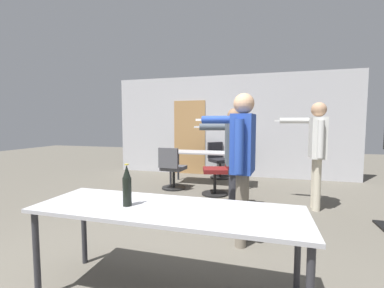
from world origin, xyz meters
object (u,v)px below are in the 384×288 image
object	(u,v)px
person_near_casual	(316,144)
drink_cup	(230,150)
office_chair_near_pushed	(219,161)
beer_bottle	(127,186)
person_right_polo	(242,153)
office_chair_side_rolled	(219,172)
person_far_watching	(233,152)
office_chair_far_left	(172,170)

from	to	relation	value
person_near_casual	drink_cup	world-z (taller)	person_near_casual
office_chair_near_pushed	drink_cup	distance (m)	1.07
beer_bottle	person_right_polo	bearing A→B (deg)	55.91
person_near_casual	beer_bottle	distance (m)	3.34
person_right_polo	office_chair_side_rolled	bearing A→B (deg)	21.97
office_chair_near_pushed	beer_bottle	size ratio (longest dim) A/B	2.70
office_chair_side_rolled	office_chair_near_pushed	size ratio (longest dim) A/B	1.04
drink_cup	office_chair_side_rolled	bearing A→B (deg)	-100.52
person_far_watching	drink_cup	size ratio (longest dim) A/B	14.33
person_right_polo	person_far_watching	bearing A→B (deg)	17.47
office_chair_far_left	beer_bottle	size ratio (longest dim) A/B	2.68
person_near_casual	beer_bottle	world-z (taller)	person_near_casual
person_far_watching	person_right_polo	xyz separation A→B (m)	(0.20, -0.93, 0.09)
office_chair_near_pushed	beer_bottle	bearing A→B (deg)	49.15
office_chair_side_rolled	drink_cup	size ratio (longest dim) A/B	8.26
person_far_watching	office_chair_far_left	distance (m)	1.96
beer_bottle	drink_cup	bearing A→B (deg)	85.14
office_chair_side_rolled	beer_bottle	size ratio (longest dim) A/B	2.80
person_far_watching	office_chair_side_rolled	world-z (taller)	person_far_watching
office_chair_side_rolled	office_chair_far_left	bearing A→B (deg)	67.47
person_near_casual	office_chair_far_left	xyz separation A→B (m)	(-2.71, 0.57, -0.66)
office_chair_near_pushed	office_chair_far_left	world-z (taller)	office_chair_near_pushed
person_far_watching	person_near_casual	distance (m)	1.43
office_chair_side_rolled	office_chair_near_pushed	xyz separation A→B (m)	(-0.28, 1.61, -0.02)
office_chair_side_rolled	beer_bottle	xyz separation A→B (m)	(-0.20, -3.19, 0.47)
office_chair_side_rolled	office_chair_near_pushed	world-z (taller)	office_chair_side_rolled
person_near_casual	office_chair_far_left	world-z (taller)	person_near_casual
person_near_casual	drink_cup	distance (m)	1.94
person_far_watching	beer_bottle	size ratio (longest dim) A/B	4.85
person_right_polo	office_chair_side_rolled	xyz separation A→B (m)	(-0.61, 2.00, -0.62)
person_far_watching	person_right_polo	size ratio (longest dim) A/B	0.94
person_far_watching	person_near_casual	bearing A→B (deg)	-74.80
office_chair_far_left	drink_cup	world-z (taller)	office_chair_far_left
office_chair_near_pushed	office_chair_far_left	xyz separation A→B (m)	(-0.76, -1.48, -0.00)
person_near_casual	office_chair_far_left	distance (m)	2.85
person_near_casual	beer_bottle	xyz separation A→B (m)	(-1.88, -2.75, -0.16)
person_far_watching	drink_cup	xyz separation A→B (m)	(-0.27, 1.78, -0.17)
office_chair_near_pushed	beer_bottle	distance (m)	4.83
office_chair_near_pushed	person_right_polo	bearing A→B (deg)	61.96
office_chair_side_rolled	office_chair_near_pushed	bearing A→B (deg)	-5.48
person_right_polo	beer_bottle	size ratio (longest dim) A/B	5.19
office_chair_side_rolled	beer_bottle	bearing A→B (deg)	161.17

